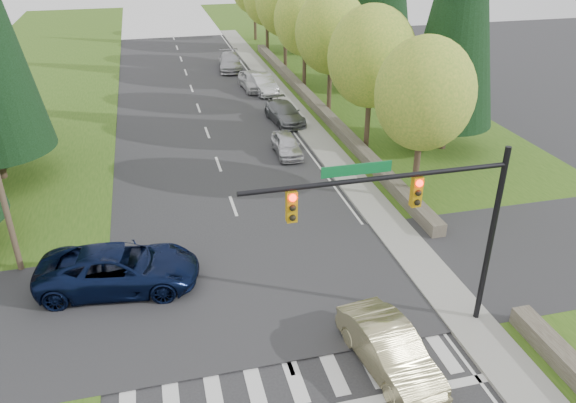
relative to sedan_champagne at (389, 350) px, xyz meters
name	(u,v)px	position (x,y,z in m)	size (l,w,h in m)	color
grass_east	(427,150)	(9.91, 17.00, -0.73)	(14.00, 110.00, 0.06)	#305516
cross_street	(264,292)	(-3.09, 5.00, -0.76)	(120.00, 8.00, 0.10)	#28282B
sidewalk_east	(324,146)	(3.81, 19.00, -0.70)	(1.80, 80.00, 0.13)	gray
curb_east	(312,148)	(2.96, 19.00, -0.70)	(0.20, 80.00, 0.13)	gray
stone_wall_north	(314,103)	(5.51, 27.00, -0.41)	(0.70, 40.00, 0.70)	#4C4438
traffic_signal	(419,208)	(1.28, 1.50, 4.22)	(8.70, 0.37, 6.80)	black
decid_tree_0	(425,94)	(6.11, 11.00, 4.83)	(4.80, 4.80, 8.37)	#38281C
decid_tree_1	(372,57)	(6.21, 18.00, 5.03)	(5.20, 5.20, 8.80)	#38281C
decid_tree_2	(331,32)	(6.01, 25.00, 5.16)	(5.00, 5.00, 8.82)	#38281C
decid_tree_3	(305,19)	(6.11, 32.00, 4.90)	(5.00, 5.00, 8.55)	#38281C
decid_tree_4	(285,2)	(6.21, 39.00, 5.30)	(5.40, 5.40, 9.18)	#38281C
sedan_champagne	(389,350)	(0.00, 0.00, 0.00)	(1.62, 4.64, 1.53)	tan
suv_navy	(119,269)	(-8.51, 6.76, 0.10)	(2.86, 6.21, 1.73)	black
parked_car_a	(287,145)	(1.21, 18.46, -0.13)	(1.50, 3.73, 1.27)	silver
parked_car_b	(285,113)	(2.51, 24.29, -0.09)	(1.90, 4.67, 1.36)	slate
parked_car_c	(263,84)	(2.51, 31.85, -0.03)	(1.57, 4.49, 1.48)	silver
parked_car_d	(253,80)	(1.90, 33.00, -0.02)	(1.76, 4.38, 1.49)	silver
parked_car_e	(230,62)	(1.11, 40.00, -0.02)	(2.09, 5.14, 1.49)	#A8A7AC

